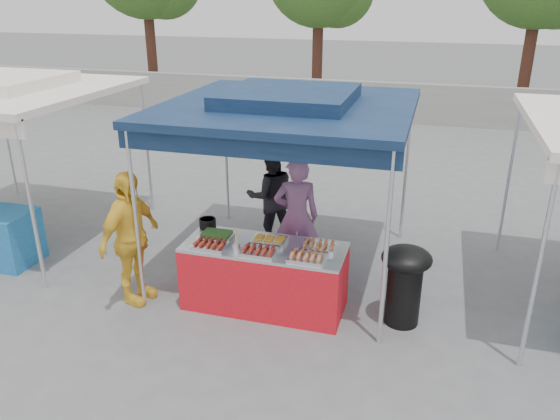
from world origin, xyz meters
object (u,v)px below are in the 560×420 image
(cooking_pot, at_px, (208,223))
(helper_man, at_px, (271,196))
(customer_person, at_px, (130,239))
(wok_burner, at_px, (405,279))
(vendor_table, at_px, (265,276))
(vendor_woman, at_px, (296,217))

(cooking_pot, height_order, helper_man, helper_man)
(customer_person, bearing_deg, helper_man, -18.45)
(wok_burner, bearing_deg, cooking_pot, 163.91)
(vendor_table, distance_m, cooking_pot, 1.05)
(customer_person, bearing_deg, vendor_table, -68.87)
(vendor_table, bearing_deg, cooking_pot, 160.49)
(helper_man, bearing_deg, cooking_pot, 48.16)
(customer_person, bearing_deg, vendor_woman, -44.28)
(vendor_table, xyz_separation_m, wok_burner, (1.71, 0.11, 0.17))
(vendor_woman, relative_size, helper_man, 1.09)
(vendor_table, bearing_deg, wok_burner, 3.67)
(vendor_woman, bearing_deg, wok_burner, 133.55)
(cooking_pot, relative_size, vendor_woman, 0.13)
(wok_burner, height_order, vendor_woman, vendor_woman)
(vendor_woman, bearing_deg, cooking_pot, 15.36)
(vendor_table, distance_m, vendor_woman, 1.08)
(vendor_woman, bearing_deg, helper_man, -71.20)
(vendor_table, height_order, wok_burner, wok_burner)
(vendor_woman, height_order, customer_person, customer_person)
(cooking_pot, height_order, customer_person, customer_person)
(vendor_table, xyz_separation_m, customer_person, (-1.65, -0.32, 0.45))
(wok_burner, distance_m, vendor_woman, 1.80)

